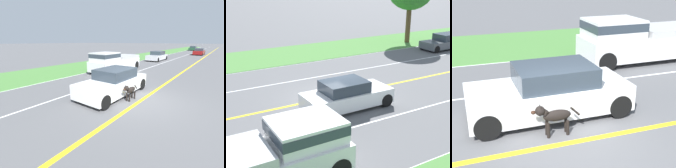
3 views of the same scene
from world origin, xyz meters
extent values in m
plane|color=#5B5B5E|center=(0.00, 0.00, 0.00)|extent=(400.00, 400.00, 0.00)
cube|color=yellow|center=(0.00, 0.00, 0.00)|extent=(0.18, 160.00, 0.01)
cube|color=white|center=(7.00, 0.00, 0.00)|extent=(0.14, 160.00, 0.01)
cube|color=white|center=(-7.00, 0.00, 0.00)|extent=(0.14, 160.00, 0.01)
cube|color=white|center=(3.50, 0.00, 0.00)|extent=(0.10, 160.00, 0.01)
cube|color=white|center=(-3.50, 0.00, 0.00)|extent=(0.10, 160.00, 0.01)
cube|color=#4C843D|center=(-10.00, 0.00, 0.01)|extent=(6.00, 160.00, 0.03)
cube|color=white|center=(1.61, 0.07, 0.53)|extent=(1.79, 4.32, 0.70)
cube|color=#2D3842|center=(1.61, -0.10, 1.14)|extent=(1.54, 2.07, 0.52)
cylinder|color=black|center=(2.42, 1.81, 0.32)|extent=(0.22, 0.65, 0.65)
cylinder|color=black|center=(2.42, -1.67, 0.32)|extent=(0.22, 0.65, 0.65)
cylinder|color=black|center=(0.81, 1.81, 0.32)|extent=(0.22, 0.65, 0.65)
cylinder|color=black|center=(0.81, -1.67, 0.32)|extent=(0.22, 0.65, 0.65)
ellipsoid|color=black|center=(0.46, 0.21, 0.52)|extent=(0.24, 0.69, 0.28)
cylinder|color=black|center=(0.54, 0.45, 0.19)|extent=(0.08, 0.08, 0.38)
cylinder|color=black|center=(0.53, -0.04, 0.19)|extent=(0.08, 0.08, 0.38)
cylinder|color=black|center=(0.39, 0.45, 0.19)|extent=(0.08, 0.08, 0.38)
cylinder|color=black|center=(0.37, -0.03, 0.19)|extent=(0.08, 0.08, 0.38)
cylinder|color=black|center=(0.47, 0.50, 0.63)|extent=(0.15, 0.19, 0.18)
sphere|color=black|center=(0.47, 0.62, 0.70)|extent=(0.24, 0.24, 0.23)
ellipsoid|color=#331E14|center=(0.47, 0.78, 0.68)|extent=(0.11, 0.11, 0.09)
cone|color=black|center=(0.53, 0.61, 0.79)|extent=(0.08, 0.08, 0.11)
cone|color=black|center=(0.41, 0.61, 0.79)|extent=(0.08, 0.08, 0.11)
cylinder|color=black|center=(0.45, -0.25, 0.56)|extent=(0.06, 0.26, 0.26)
cube|color=silver|center=(5.35, -3.81, 1.48)|extent=(1.78, 2.19, 0.75)
cube|color=#2D3842|center=(5.35, -3.81, 1.59)|extent=(1.80, 2.21, 0.33)
cylinder|color=black|center=(4.43, -3.13, 0.38)|extent=(0.22, 0.76, 0.76)
cube|color=#51565B|center=(-5.12, 14.53, 0.47)|extent=(1.77, 4.75, 0.61)
cube|color=#2D3842|center=(-5.12, 14.72, 1.05)|extent=(1.52, 2.28, 0.55)
cylinder|color=black|center=(-5.92, 12.55, 0.30)|extent=(0.22, 0.61, 0.61)
cylinder|color=black|center=(-4.33, 12.55, 0.30)|extent=(0.22, 0.61, 0.61)
cylinder|color=brown|center=(-8.92, 13.49, 1.92)|extent=(0.46, 0.46, 3.83)
camera|label=1|loc=(-2.93, 6.29, 2.79)|focal=24.00mm
camera|label=2|loc=(13.37, -7.36, 6.03)|focal=50.00mm
camera|label=3|loc=(-5.86, 2.27, 3.84)|focal=50.00mm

